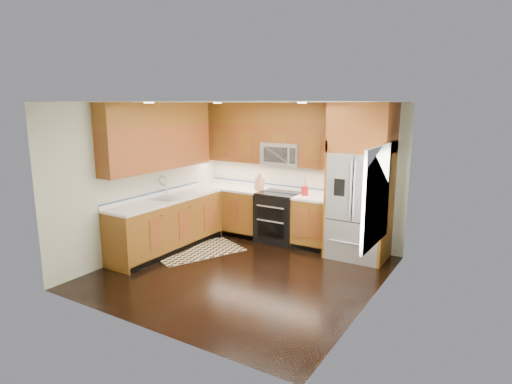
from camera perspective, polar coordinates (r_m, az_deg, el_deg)
The scene contains 16 objects.
ground at distance 6.78m, azimuth -1.97°, elevation -10.65°, with size 4.00×4.00×0.00m, color black.
wall_back at distance 8.11m, azimuth 5.79°, elevation 2.58°, with size 4.00×0.02×2.60m, color beige.
wall_left at distance 7.67m, azimuth -14.61°, elevation 1.73°, with size 0.02×4.00×2.60m, color beige.
wall_right at distance 5.57m, azimuth 15.37°, elevation -1.97°, with size 0.02×4.00×2.60m, color beige.
window at distance 5.74m, azimuth 15.77°, elevation -0.57°, with size 0.04×1.10×1.30m.
base_cabinets at distance 8.00m, azimuth -5.81°, elevation -3.77°, with size 2.85×3.00×0.90m.
countertop at distance 7.90m, azimuth -4.55°, elevation -0.45°, with size 2.86×3.01×0.04m.
upper_cabinets at distance 7.84m, azimuth -4.73°, elevation 7.62°, with size 2.85×3.00×1.15m.
range at distance 8.11m, azimuth 3.05°, elevation -3.39°, with size 0.76×0.67×0.95m.
microwave at distance 8.00m, azimuth 3.59°, elevation 5.09°, with size 0.76×0.40×0.42m.
refrigerator at distance 7.30m, azimuth 13.73°, elevation 1.31°, with size 0.98×0.75×2.60m.
sink_faucet at distance 7.70m, azimuth -11.91°, elevation -0.43°, with size 0.54×0.44×0.37m.
rug at distance 7.76m, azimuth -7.74°, elevation -7.77°, with size 0.90×1.50×0.01m, color black.
knife_block at distance 8.21m, azimuth 0.47°, elevation 1.09°, with size 0.14×0.17×0.31m.
utensil_crock at distance 7.80m, azimuth 6.52°, elevation 0.45°, with size 0.16×0.16×0.36m.
cutting_board at distance 7.83m, azimuth 10.33°, elevation -0.48°, with size 0.32×0.32×0.02m, color brown.
Camera 1 is at (3.47, -5.22, 2.58)m, focal length 30.00 mm.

